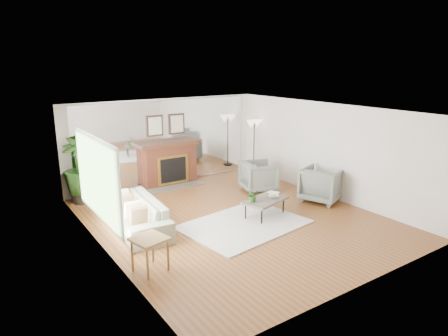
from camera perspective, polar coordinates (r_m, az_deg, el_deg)
ground at (r=9.34m, az=1.44°, el=-7.20°), size 7.00×7.00×0.00m
wall_left at (r=7.67m, az=-17.05°, el=-2.93°), size 0.02×7.00×2.50m
wall_right at (r=10.91m, az=14.40°, el=2.46°), size 0.02×7.00×2.50m
wall_back at (r=11.89m, az=-8.33°, el=3.77°), size 6.00×0.02×2.50m
mirror_panel at (r=11.87m, az=-8.29°, el=3.76°), size 5.40×0.04×2.40m
window_panel at (r=8.02m, az=-17.75°, el=-1.47°), size 0.04×2.40×1.50m
fireplace at (r=11.81m, az=-7.74°, el=0.79°), size 1.85×0.83×2.05m
area_rug at (r=8.98m, az=2.88°, el=-8.05°), size 2.88×2.24×0.03m
coffee_table at (r=9.35m, az=5.89°, el=-4.65°), size 1.21×0.90×0.43m
sofa at (r=8.85m, az=-12.52°, el=-6.50°), size 1.09×2.38×0.68m
armchair_back at (r=11.22m, az=5.01°, el=-1.17°), size 1.13×1.11×0.83m
armchair_front at (r=10.66m, az=13.78°, el=-2.29°), size 1.25×1.23×0.88m
side_table at (r=7.04m, az=-10.59°, el=-10.53°), size 0.65×0.65×0.62m
potted_ficus at (r=10.75m, az=-19.89°, el=-0.00°), size 0.97×0.97×1.71m
floor_lamp at (r=12.61m, az=4.35°, el=5.70°), size 0.57×0.32×1.76m
tabletop_plant at (r=9.11m, az=4.10°, el=-3.85°), size 0.34×0.31×0.32m
fruit_bowl at (r=9.45m, az=7.06°, el=-4.04°), size 0.31×0.31×0.06m
book at (r=9.71m, az=6.87°, el=-3.65°), size 0.29×0.32×0.02m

